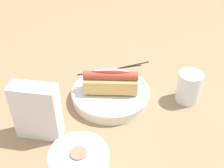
{
  "coord_description": "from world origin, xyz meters",
  "views": [
    {
      "loc": [
        -0.06,
        0.65,
        0.53
      ],
      "look_at": [
        -0.0,
        0.02,
        0.05
      ],
      "focal_mm": 45.41,
      "sensor_mm": 36.0,
      "label": 1
    }
  ],
  "objects": [
    {
      "name": "serving_bowl",
      "position": [
        -0.0,
        0.02,
        0.02
      ],
      "size": [
        0.23,
        0.23,
        0.03
      ],
      "color": "silver",
      "rests_on": "ground_plane"
    },
    {
      "name": "hotdog_front",
      "position": [
        -0.0,
        0.02,
        0.06
      ],
      "size": [
        0.15,
        0.06,
        0.06
      ],
      "color": "tan",
      "rests_on": "serving_bowl"
    },
    {
      "name": "chopstick_near",
      "position": [
        0.02,
        -0.13,
        0.0
      ],
      "size": [
        0.21,
        0.08,
        0.01
      ],
      "primitive_type": "cylinder",
      "rotation": [
        0.0,
        1.57,
        0.36
      ],
      "color": "black",
      "rests_on": "ground_plane"
    },
    {
      "name": "water_glass",
      "position": [
        -0.22,
        -0.0,
        0.04
      ],
      "size": [
        0.07,
        0.07,
        0.09
      ],
      "color": "white",
      "rests_on": "ground_plane"
    },
    {
      "name": "napkin_box",
      "position": [
        0.16,
        0.17,
        0.07
      ],
      "size": [
        0.11,
        0.05,
        0.15
      ],
      "primitive_type": "cube",
      "rotation": [
        0.0,
        0.0,
        -0.07
      ],
      "color": "white",
      "rests_on": "ground_plane"
    },
    {
      "name": "ground_plane",
      "position": [
        0.0,
        0.0,
        0.0
      ],
      "size": [
        2.4,
        2.4,
        0.0
      ],
      "primitive_type": "plane",
      "color": "#9E7A56"
    },
    {
      "name": "chopstick_far",
      "position": [
        -0.01,
        -0.14,
        0.0
      ],
      "size": [
        0.2,
        0.1,
        0.01
      ],
      "primitive_type": "cylinder",
      "rotation": [
        0.0,
        1.57,
        0.46
      ],
      "color": "black",
      "rests_on": "ground_plane"
    }
  ]
}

